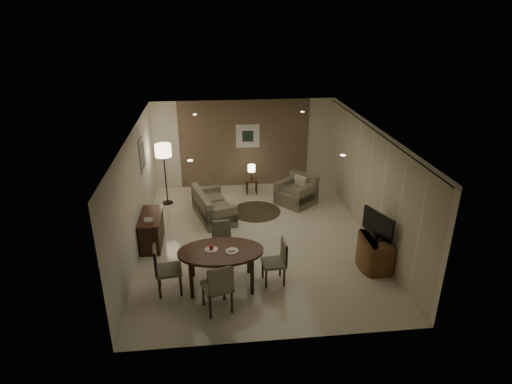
{
  "coord_description": "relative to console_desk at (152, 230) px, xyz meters",
  "views": [
    {
      "loc": [
        -1.01,
        -9.1,
        5.19
      ],
      "look_at": [
        0.0,
        0.2,
        1.15
      ],
      "focal_mm": 30.0,
      "sensor_mm": 36.0,
      "label": 1
    }
  ],
  "objects": [
    {
      "name": "curtain_rod",
      "position": [
        5.17,
        0.0,
        2.27
      ],
      "size": [
        0.03,
        6.8,
        0.03
      ],
      "primitive_type": "cylinder",
      "rotation": [
        1.57,
        0.0,
        0.0
      ],
      "color": "black",
      "rests_on": "wall_right"
    },
    {
      "name": "round_rug",
      "position": [
        2.63,
        1.49,
        -0.37
      ],
      "size": [
        1.35,
        1.35,
        0.01
      ],
      "primitive_type": "cylinder",
      "color": "#423825",
      "rests_on": "floor"
    },
    {
      "name": "room_shell",
      "position": [
        2.49,
        0.4,
        0.98
      ],
      "size": [
        5.5,
        7.0,
        2.7
      ],
      "color": "beige",
      "rests_on": "ground"
    },
    {
      "name": "art_left_frame",
      "position": [
        -0.23,
        1.2,
        1.48
      ],
      "size": [
        0.03,
        0.6,
        0.8
      ],
      "primitive_type": "cube",
      "color": "silver",
      "rests_on": "wall_left"
    },
    {
      "name": "side_table",
      "position": [
        2.63,
        2.79,
        -0.15
      ],
      "size": [
        0.36,
        0.36,
        0.45
      ],
      "primitive_type": null,
      "color": "#322010",
      "rests_on": "floor"
    },
    {
      "name": "downlight_fr",
      "position": [
        3.89,
        1.8,
        2.31
      ],
      "size": [
        0.1,
        0.1,
        0.01
      ],
      "primitive_type": "cylinder",
      "color": "white",
      "rests_on": "ceiling"
    },
    {
      "name": "art_back_frame",
      "position": [
        2.59,
        3.46,
        1.23
      ],
      "size": [
        0.72,
        0.03,
        0.72
      ],
      "primitive_type": "cube",
      "color": "silver",
      "rests_on": "wall_back"
    },
    {
      "name": "curtain_wall",
      "position": [
        5.17,
        0.0,
        0.95
      ],
      "size": [
        0.08,
        6.7,
        2.58
      ],
      "primitive_type": null,
      "color": "beige",
      "rests_on": "wall_right"
    },
    {
      "name": "taupe_accent",
      "position": [
        2.49,
        3.48,
        0.98
      ],
      "size": [
        3.96,
        0.03,
        2.7
      ],
      "primitive_type": "cube",
      "color": "#785F4A",
      "rests_on": "wall_back"
    },
    {
      "name": "art_back_canvas",
      "position": [
        2.59,
        3.44,
        1.23
      ],
      "size": [
        0.34,
        0.01,
        0.34
      ],
      "primitive_type": "cube",
      "color": "#1B3021",
      "rests_on": "wall_back"
    },
    {
      "name": "tv_cabinet",
      "position": [
        4.89,
        -1.5,
        -0.03
      ],
      "size": [
        0.48,
        0.9,
        0.7
      ],
      "primitive_type": null,
      "color": "brown",
      "rests_on": "floor"
    },
    {
      "name": "armchair",
      "position": [
        3.82,
        1.88,
        0.04
      ],
      "size": [
        1.27,
        1.28,
        0.83
      ],
      "primitive_type": null,
      "rotation": [
        0.0,
        0.0,
        -0.88
      ],
      "color": "#79715D",
      "rests_on": "floor"
    },
    {
      "name": "chair_far",
      "position": [
        1.62,
        -0.97,
        0.09
      ],
      "size": [
        0.46,
        0.46,
        0.92
      ],
      "primitive_type": null,
      "rotation": [
        0.0,
        0.0,
        0.04
      ],
      "color": "#79715D",
      "rests_on": "floor"
    },
    {
      "name": "downlight_nr",
      "position": [
        3.89,
        -1.8,
        2.31
      ],
      "size": [
        0.1,
        0.1,
        0.01
      ],
      "primitive_type": "cylinder",
      "color": "white",
      "rests_on": "ceiling"
    },
    {
      "name": "downlight_fl",
      "position": [
        1.09,
        1.8,
        2.31
      ],
      "size": [
        0.1,
        0.1,
        0.01
      ],
      "primitive_type": "cylinder",
      "color": "white",
      "rests_on": "ceiling"
    },
    {
      "name": "floor_lamp",
      "position": [
        0.15,
        2.32,
        0.51
      ],
      "size": [
        0.45,
        0.45,
        1.76
      ],
      "primitive_type": null,
      "color": "#FFE5B7",
      "rests_on": "floor"
    },
    {
      "name": "dining_table",
      "position": [
        1.57,
        -1.81,
        0.02
      ],
      "size": [
        1.7,
        1.06,
        0.8
      ],
      "primitive_type": null,
      "color": "#412314",
      "rests_on": "floor"
    },
    {
      "name": "table_lamp",
      "position": [
        2.63,
        2.79,
        0.33
      ],
      "size": [
        0.22,
        0.22,
        0.5
      ],
      "primitive_type": null,
      "color": "#FFEAC1",
      "rests_on": "side_table"
    },
    {
      "name": "console_desk",
      "position": [
        0.0,
        0.0,
        0.0
      ],
      "size": [
        0.48,
        1.2,
        0.75
      ],
      "primitive_type": null,
      "color": "#412314",
      "rests_on": "floor"
    },
    {
      "name": "telephone",
      "position": [
        0.0,
        -0.3,
        0.43
      ],
      "size": [
        0.2,
        0.14,
        0.09
      ],
      "primitive_type": null,
      "color": "white",
      "rests_on": "console_desk"
    },
    {
      "name": "flat_tv",
      "position": [
        4.87,
        -1.5,
        0.65
      ],
      "size": [
        0.36,
        0.85,
        0.6
      ],
      "primitive_type": null,
      "rotation": [
        0.0,
        0.0,
        0.35
      ],
      "color": "black",
      "rests_on": "tv_cabinet"
    },
    {
      "name": "chair_left",
      "position": [
        0.55,
        -1.91,
        0.13
      ],
      "size": [
        0.54,
        0.54,
        1.01
      ],
      "primitive_type": null,
      "rotation": [
        0.0,
        0.0,
        1.68
      ],
      "color": "#79715D",
      "rests_on": "floor"
    },
    {
      "name": "plate_b",
      "position": [
        1.79,
        -1.86,
        0.43
      ],
      "size": [
        0.26,
        0.26,
        0.02
      ],
      "primitive_type": "cylinder",
      "color": "white",
      "rests_on": "dining_table"
    },
    {
      "name": "downlight_nl",
      "position": [
        1.09,
        -1.8,
        2.31
      ],
      "size": [
        0.1,
        0.1,
        0.01
      ],
      "primitive_type": "cylinder",
      "color": "white",
      "rests_on": "ceiling"
    },
    {
      "name": "chair_near",
      "position": [
        1.47,
        -2.57,
        0.14
      ],
      "size": [
        0.63,
        0.63,
        1.03
      ],
      "primitive_type": null,
      "rotation": [
        0.0,
        0.0,
        3.45
      ],
      "color": "#79715D",
      "rests_on": "floor"
    },
    {
      "name": "plate_a",
      "position": [
        1.39,
        -1.76,
        0.43
      ],
      "size": [
        0.26,
        0.26,
        0.02
      ],
      "primitive_type": "cylinder",
      "color": "white",
      "rests_on": "dining_table"
    },
    {
      "name": "chair_right",
      "position": [
        2.63,
        -1.82,
        0.09
      ],
      "size": [
        0.48,
        0.48,
        0.93
      ],
      "primitive_type": null,
      "rotation": [
        0.0,
        0.0,
        -1.51
      ],
      "color": "#79715D",
      "rests_on": "floor"
    },
    {
      "name": "fruit_apple",
      "position": [
        1.39,
        -1.76,
        0.48
      ],
      "size": [
        0.09,
        0.09,
        0.09
      ],
      "primitive_type": "sphere",
      "color": "red",
      "rests_on": "plate_a"
    },
    {
      "name": "napkin",
      "position": [
        1.79,
        -1.86,
        0.45
      ],
      "size": [
        0.12,
        0.08,
        0.03
      ],
      "primitive_type": "cube",
      "color": "white",
      "rests_on": "plate_b"
    },
    {
      "name": "sofa",
      "position": [
        1.47,
        1.26,
        0.0
      ],
      "size": [
        1.76,
        1.21,
        0.75
      ],
      "primitive_type": null,
      "rotation": [
        0.0,
        0.0,
        1.85
      ],
      "color": "#79715D",
      "rests_on": "floor"
    },
    {
      "name": "art_left_canvas",
      "position": [
        -0.21,
        1.2,
        1.48
      ],
      "size": [
        0.01,
        0.46,
        0.64
      ],
      "primitive_type": "cube",
      "color": "gray",
      "rests_on": "wall_left"
    }
  ]
}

